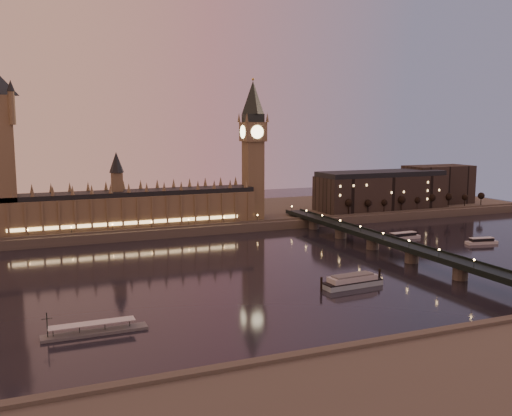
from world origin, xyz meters
The scene contains 19 objects.
ground centered at (0.00, 0.00, 0.00)m, with size 700.00×700.00×0.00m, color black.
far_embankment centered at (30.00, 165.00, 3.00)m, with size 560.00×130.00×6.00m, color #423D35.
palace_of_westminster centered at (-40.12, 120.99, 21.71)m, with size 180.00×26.62×52.00m.
big_ben centered at (53.99, 120.99, 63.95)m, with size 17.68×17.68×104.00m.
westminster_bridge centered at (91.61, 0.00, 5.52)m, with size 13.20×260.00×15.30m.
city_block centered at (194.94, 130.93, 22.24)m, with size 155.00×45.00×34.00m.
bare_tree_0 centered at (128.90, 109.00, 14.24)m, with size 5.44×5.44×11.07m.
bare_tree_1 centered at (145.64, 109.00, 14.24)m, with size 5.44×5.44×11.07m.
bare_tree_2 centered at (162.38, 109.00, 14.24)m, with size 5.44×5.44×11.07m.
bare_tree_3 centered at (179.12, 109.00, 14.24)m, with size 5.44×5.44×11.07m.
bare_tree_4 centered at (195.86, 109.00, 14.24)m, with size 5.44×5.44×11.07m.
bare_tree_5 centered at (212.60, 109.00, 14.24)m, with size 5.44×5.44×11.07m.
bare_tree_6 centered at (229.34, 109.00, 14.24)m, with size 5.44×5.44×11.07m.
bare_tree_7 centered at (246.08, 109.00, 14.24)m, with size 5.44×5.44×11.07m.
bare_tree_8 centered at (262.82, 109.00, 14.24)m, with size 5.44×5.44×11.07m.
cruise_boat_b centered at (129.39, 38.24, 1.99)m, with size 24.63×6.79×4.52m.
cruise_boat_c centered at (165.63, 5.15, 1.82)m, with size 21.32×9.27×4.13m.
moored_barge centered at (35.76, -47.62, 2.68)m, with size 34.60×10.65×6.36m.
pontoon_pier centered at (-84.50, -64.60, 1.09)m, with size 37.86×6.31×10.10m.
Camera 1 is at (-106.28, -271.46, 75.23)m, focal length 40.00 mm.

